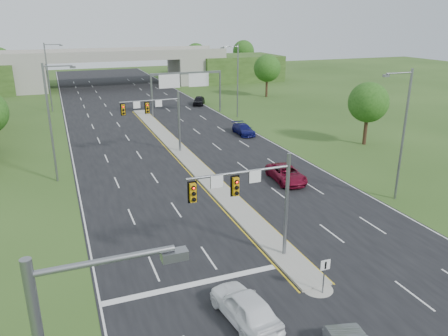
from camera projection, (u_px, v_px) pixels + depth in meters
ground at (284, 256)px, 28.55m from camera, size 240.00×240.00×0.00m
road at (160, 132)px, 59.41m from camera, size 24.00×160.00×0.02m
median at (185, 156)px, 48.80m from camera, size 2.00×54.00×0.16m
median_nose at (318, 288)px, 24.99m from camera, size 2.00×2.00×0.16m
lane_markings at (167, 144)px, 53.83m from camera, size 23.72×160.00×0.01m
signal_mast_near at (255, 194)px, 26.17m from camera, size 6.62×0.60×7.00m
signal_mast_far at (159, 113)px, 48.21m from camera, size 6.62×0.60×7.00m
keep_right_sign at (325, 271)px, 24.06m from camera, size 0.60×0.13×2.20m
sign_gantry at (186, 81)px, 68.72m from camera, size 11.58×0.44×6.67m
overpass at (113, 70)px, 97.93m from camera, size 80.00×14.00×8.10m
lightpole_l_mid at (52, 118)px, 39.66m from camera, size 2.85×0.25×11.00m
lightpole_l_far at (49, 74)px, 70.52m from camera, size 2.85×0.25×11.00m
lightpole_r_near at (402, 130)px, 35.50m from camera, size 2.85×0.25×11.00m
lightpole_r_far at (237, 78)px, 66.36m from camera, size 2.85×0.25×11.00m
tree_r_near at (368, 102)px, 51.99m from camera, size 4.80×4.80×7.60m
tree_r_mid at (267, 68)px, 84.11m from camera, size 5.20×5.20×8.12m
tree_back_c at (196, 54)px, 117.81m from camera, size 5.60×5.60×8.32m
tree_back_d at (243, 51)px, 122.48m from camera, size 6.00×6.00×8.85m
car_white at (245, 306)px, 22.17m from camera, size 2.60×5.10×1.66m
car_far_a at (286, 174)px, 41.25m from camera, size 2.85×5.50×1.48m
car_far_b at (243, 129)px, 57.92m from camera, size 2.03×4.78×1.37m
car_far_c at (199, 100)px, 77.70m from camera, size 3.49×4.78×1.51m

